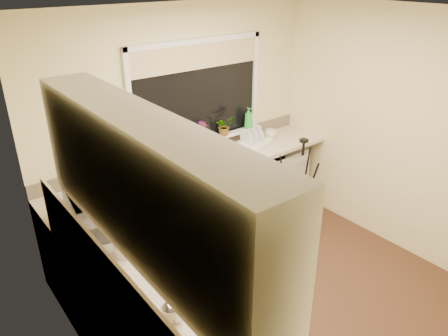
# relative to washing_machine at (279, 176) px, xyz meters

# --- Properties ---
(floor) EXTENTS (3.20, 3.20, 0.00)m
(floor) POSITION_rel_washing_machine_xyz_m (-1.22, -1.24, -0.38)
(floor) COLOR #4F321F
(floor) RESTS_ON ground
(ceiling) EXTENTS (3.20, 3.20, 0.00)m
(ceiling) POSITION_rel_washing_machine_xyz_m (-1.22, -1.24, 2.07)
(ceiling) COLOR white
(ceiling) RESTS_ON ground
(wall_back) EXTENTS (3.20, 0.00, 3.20)m
(wall_back) POSITION_rel_washing_machine_xyz_m (-1.22, 0.26, 0.85)
(wall_back) COLOR beige
(wall_back) RESTS_ON ground
(wall_left) EXTENTS (0.00, 3.00, 3.00)m
(wall_left) POSITION_rel_washing_machine_xyz_m (-2.82, -1.24, 0.85)
(wall_left) COLOR beige
(wall_left) RESTS_ON ground
(wall_right) EXTENTS (0.00, 3.00, 3.00)m
(wall_right) POSITION_rel_washing_machine_xyz_m (0.38, -1.24, 0.85)
(wall_right) COLOR beige
(wall_right) RESTS_ON ground
(base_cabinet_back) EXTENTS (2.55, 0.60, 0.86)m
(base_cabinet_back) POSITION_rel_washing_machine_xyz_m (-1.54, -0.04, 0.05)
(base_cabinet_back) COLOR silver
(base_cabinet_back) RESTS_ON floor
(worktop_back) EXTENTS (3.20, 0.60, 0.04)m
(worktop_back) POSITION_rel_washing_machine_xyz_m (-1.22, -0.04, 0.50)
(worktop_back) COLOR beige
(worktop_back) RESTS_ON base_cabinet_back
(worktop_left) EXTENTS (0.60, 2.40, 0.04)m
(worktop_left) POSITION_rel_washing_machine_xyz_m (-2.52, -1.54, 0.50)
(worktop_left) COLOR beige
(worktop_left) RESTS_ON base_cabinet_left
(upper_cabinet) EXTENTS (0.28, 1.90, 0.70)m
(upper_cabinet) POSITION_rel_washing_machine_xyz_m (-2.66, -1.69, 1.42)
(upper_cabinet) COLOR silver
(upper_cabinet) RESTS_ON wall_left
(splashback_left) EXTENTS (0.02, 2.40, 0.45)m
(splashback_left) POSITION_rel_washing_machine_xyz_m (-2.81, -1.54, 0.75)
(splashback_left) COLOR beige
(splashback_left) RESTS_ON wall_left
(splashback_back) EXTENTS (3.20, 0.02, 0.14)m
(splashback_back) POSITION_rel_washing_machine_xyz_m (-1.22, 0.24, 0.59)
(splashback_back) COLOR beige
(splashback_back) RESTS_ON wall_back
(window_glass) EXTENTS (1.50, 0.02, 1.00)m
(window_glass) POSITION_rel_washing_machine_xyz_m (-1.02, 0.24, 1.17)
(window_glass) COLOR black
(window_glass) RESTS_ON wall_back
(window_blind) EXTENTS (1.50, 0.02, 0.25)m
(window_blind) POSITION_rel_washing_machine_xyz_m (-1.02, 0.22, 1.55)
(window_blind) COLOR tan
(window_blind) RESTS_ON wall_back
(windowsill) EXTENTS (1.60, 0.14, 0.03)m
(windowsill) POSITION_rel_washing_machine_xyz_m (-1.02, 0.19, 0.66)
(windowsill) COLOR white
(windowsill) RESTS_ON wall_back
(sink) EXTENTS (0.82, 0.46, 0.03)m
(sink) POSITION_rel_washing_machine_xyz_m (-1.02, -0.04, 0.54)
(sink) COLOR tan
(sink) RESTS_ON worktop_back
(faucet) EXTENTS (0.03, 0.03, 0.24)m
(faucet) POSITION_rel_washing_machine_xyz_m (-1.02, 0.14, 0.64)
(faucet) COLOR silver
(faucet) RESTS_ON worktop_back
(washing_machine) EXTENTS (0.58, 0.57, 0.75)m
(washing_machine) POSITION_rel_washing_machine_xyz_m (0.00, 0.00, 0.00)
(washing_machine) COLOR silver
(washing_machine) RESTS_ON floor
(laptop) EXTENTS (0.33, 0.29, 0.23)m
(laptop) POSITION_rel_washing_machine_xyz_m (-1.73, -0.07, 0.58)
(laptop) COLOR #98989F
(laptop) RESTS_ON worktop_back
(kettle) EXTENTS (0.17, 0.17, 0.22)m
(kettle) POSITION_rel_washing_machine_xyz_m (-2.49, -0.97, 0.63)
(kettle) COLOR white
(kettle) RESTS_ON worktop_left
(dish_rack) EXTENTS (0.50, 0.44, 0.06)m
(dish_rack) POSITION_rel_washing_machine_xyz_m (-0.47, -0.03, 0.55)
(dish_rack) COLOR white
(dish_rack) RESTS_ON worktop_back
(tripod) EXTENTS (0.67, 0.67, 1.06)m
(tripod) POSITION_rel_washing_machine_xyz_m (-0.15, -0.49, 0.15)
(tripod) COLOR black
(tripod) RESTS_ON floor
(steel_jar) EXTENTS (0.09, 0.09, 0.12)m
(steel_jar) POSITION_rel_washing_machine_xyz_m (-2.54, -1.72, 0.58)
(steel_jar) COLOR silver
(steel_jar) RESTS_ON worktop_left
(microwave) EXTENTS (0.45, 0.61, 0.31)m
(microwave) POSITION_rel_washing_machine_xyz_m (-2.50, -0.52, 0.68)
(microwave) COLOR white
(microwave) RESTS_ON worktop_left
(plant_a) EXTENTS (0.15, 0.11, 0.26)m
(plant_a) POSITION_rel_washing_machine_xyz_m (-1.61, 0.15, 0.80)
(plant_a) COLOR #999999
(plant_a) RESTS_ON windowsill
(plant_b) EXTENTS (0.12, 0.10, 0.21)m
(plant_b) POSITION_rel_washing_machine_xyz_m (-1.26, 0.19, 0.78)
(plant_b) COLOR #999999
(plant_b) RESTS_ON windowsill
(plant_c) EXTENTS (0.13, 0.13, 0.21)m
(plant_c) POSITION_rel_washing_machine_xyz_m (-1.02, 0.16, 0.78)
(plant_c) COLOR #999999
(plant_c) RESTS_ON windowsill
(plant_d) EXTENTS (0.21, 0.19, 0.21)m
(plant_d) POSITION_rel_washing_machine_xyz_m (-0.74, 0.15, 0.78)
(plant_d) COLOR #999999
(plant_d) RESTS_ON windowsill
(soap_bottle_green) EXTENTS (0.11, 0.11, 0.24)m
(soap_bottle_green) POSITION_rel_washing_machine_xyz_m (-0.39, 0.15, 0.80)
(soap_bottle_green) COLOR green
(soap_bottle_green) RESTS_ON windowsill
(soap_bottle_clear) EXTENTS (0.09, 0.09, 0.17)m
(soap_bottle_clear) POSITION_rel_washing_machine_xyz_m (-0.32, 0.16, 0.76)
(soap_bottle_clear) COLOR #999999
(soap_bottle_clear) RESTS_ON windowsill
(cup_back) EXTENTS (0.16, 0.16, 0.11)m
(cup_back) POSITION_rel_washing_machine_xyz_m (-0.14, 0.04, 0.58)
(cup_back) COLOR white
(cup_back) RESTS_ON worktop_back
(cup_left) EXTENTS (0.14, 0.14, 0.10)m
(cup_left) POSITION_rel_washing_machine_xyz_m (-2.57, -1.71, 0.57)
(cup_left) COLOR beige
(cup_left) RESTS_ON worktop_left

